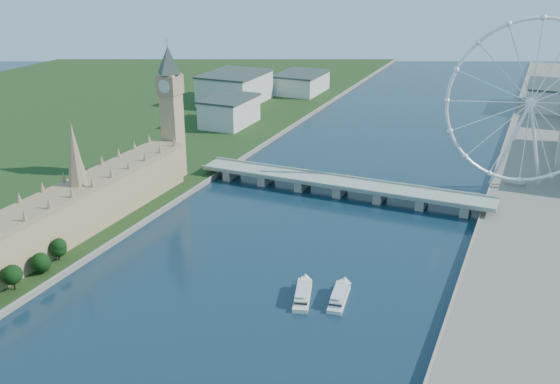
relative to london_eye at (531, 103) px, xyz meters
The scene contains 7 objects.
parliament_range 313.29m from the london_eye, 143.26° to the right, with size 24.00×200.00×70.00m.
big_ben 259.68m from the london_eye, 162.73° to the right, with size 20.02×20.02×110.00m.
westminster_bridge 145.38m from the london_eye, 155.34° to the right, with size 220.00×22.00×9.50m.
london_eye is the anchor object (origin of this frame).
city_skyline 226.06m from the london_eye, 111.50° to the left, with size 505.00×280.00×32.00m.
tour_boat_near 233.40m from the london_eye, 114.20° to the right, with size 8.15×31.79×7.04m, color silver, non-canonical shape.
tour_boat_far 221.89m from the london_eye, 110.38° to the right, with size 7.92×30.92×6.84m, color silver, non-canonical shape.
Camera 1 is at (128.87, -110.45, 169.16)m, focal length 40.00 mm.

